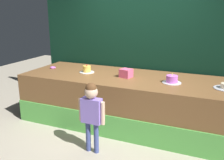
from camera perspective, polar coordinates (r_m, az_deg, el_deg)
ground_plane at (r=4.13m, az=0.04°, el=-13.42°), size 12.00×12.00×0.00m
stage_platform at (r=4.51m, az=3.35°, el=-4.69°), size 3.78×1.35×0.89m
curtain_backdrop at (r=4.99m, az=6.59°, el=9.09°), size 4.33×0.08×2.89m
child_figure at (r=3.51m, az=-4.76°, el=-6.57°), size 0.41×0.19×1.06m
pink_box at (r=4.31m, az=3.28°, el=1.60°), size 0.23×0.22×0.15m
donut at (r=5.14m, az=-13.53°, el=2.82°), size 0.11×0.11×0.03m
cake_left at (r=4.68m, az=-5.85°, el=2.41°), size 0.28×0.28×0.15m
cake_center at (r=4.09m, az=13.70°, el=0.09°), size 0.31×0.31×0.18m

